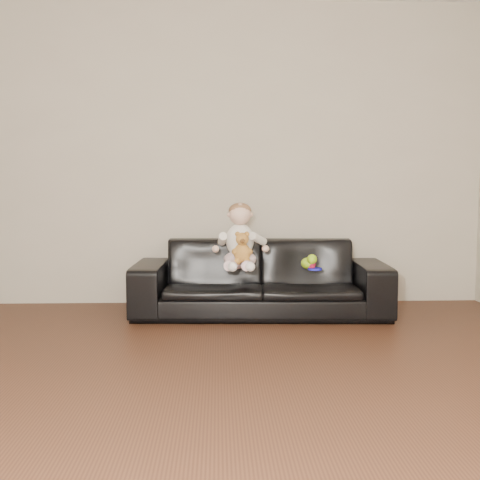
{
  "coord_description": "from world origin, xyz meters",
  "views": [
    {
      "loc": [
        0.19,
        -2.5,
        1.03
      ],
      "look_at": [
        0.36,
        2.15,
        0.61
      ],
      "focal_mm": 45.0,
      "sensor_mm": 36.0,
      "label": 1
    }
  ],
  "objects_px": {
    "sofa": "(260,278)",
    "teddy_bear": "(242,248)",
    "baby": "(240,240)",
    "toy_green": "(308,263)",
    "toy_rattle": "(311,264)",
    "toy_blue_disc": "(315,269)"
  },
  "relations": [
    {
      "from": "sofa",
      "to": "teddy_bear",
      "type": "bearing_deg",
      "value": -118.04
    },
    {
      "from": "baby",
      "to": "toy_green",
      "type": "distance_m",
      "value": 0.56
    },
    {
      "from": "teddy_bear",
      "to": "toy_rattle",
      "type": "relative_size",
      "value": 3.07
    },
    {
      "from": "sofa",
      "to": "toy_blue_disc",
      "type": "bearing_deg",
      "value": -26.33
    },
    {
      "from": "baby",
      "to": "toy_green",
      "type": "xyz_separation_m",
      "value": [
        0.52,
        -0.06,
        -0.18
      ]
    },
    {
      "from": "sofa",
      "to": "teddy_bear",
      "type": "xyz_separation_m",
      "value": [
        -0.16,
        -0.27,
        0.27
      ]
    },
    {
      "from": "toy_green",
      "to": "toy_rattle",
      "type": "distance_m",
      "value": 0.03
    },
    {
      "from": "baby",
      "to": "toy_rattle",
      "type": "distance_m",
      "value": 0.58
    },
    {
      "from": "baby",
      "to": "toy_green",
      "type": "height_order",
      "value": "baby"
    },
    {
      "from": "toy_green",
      "to": "toy_blue_disc",
      "type": "xyz_separation_m",
      "value": [
        0.05,
        -0.05,
        -0.04
      ]
    },
    {
      "from": "teddy_bear",
      "to": "toy_rattle",
      "type": "bearing_deg",
      "value": 14.27
    },
    {
      "from": "sofa",
      "to": "baby",
      "type": "bearing_deg",
      "value": -143.96
    },
    {
      "from": "teddy_bear",
      "to": "toy_blue_disc",
      "type": "relative_size",
      "value": 2.19
    },
    {
      "from": "sofa",
      "to": "toy_green",
      "type": "xyz_separation_m",
      "value": [
        0.36,
        -0.17,
        0.14
      ]
    },
    {
      "from": "toy_rattle",
      "to": "baby",
      "type": "bearing_deg",
      "value": 171.45
    },
    {
      "from": "teddy_bear",
      "to": "toy_rattle",
      "type": "distance_m",
      "value": 0.55
    },
    {
      "from": "toy_green",
      "to": "teddy_bear",
      "type": "bearing_deg",
      "value": -169.01
    },
    {
      "from": "sofa",
      "to": "teddy_bear",
      "type": "distance_m",
      "value": 0.41
    },
    {
      "from": "teddy_bear",
      "to": "toy_rattle",
      "type": "xyz_separation_m",
      "value": [
        0.53,
        0.07,
        -0.14
      ]
    },
    {
      "from": "toy_green",
      "to": "toy_rattle",
      "type": "xyz_separation_m",
      "value": [
        0.02,
        -0.03,
        -0.01
      ]
    },
    {
      "from": "toy_green",
      "to": "toy_rattle",
      "type": "height_order",
      "value": "toy_green"
    },
    {
      "from": "sofa",
      "to": "toy_green",
      "type": "bearing_deg",
      "value": -22.57
    }
  ]
}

